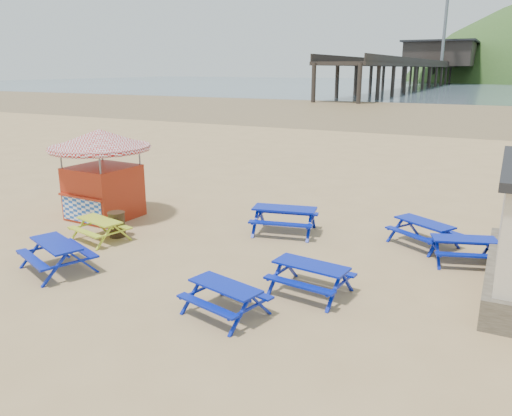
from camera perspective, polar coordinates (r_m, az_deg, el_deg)
The scene contains 13 objects.
ground at distance 14.83m, azimuth -2.81°, elevation -5.10°, with size 400.00×400.00×0.00m, color tan.
wet_sand at distance 67.60m, azimuth 21.19°, elevation 10.18°, with size 400.00×400.00×0.00m, color brown.
sea at distance 182.25m, azimuth 25.23°, elevation 12.57°, with size 400.00×400.00×0.00m, color #445662.
picnic_table_blue_a at distance 16.45m, azimuth 3.26°, elevation -1.41°, with size 2.35×2.04×0.86m.
picnic_table_blue_b at distance 16.13m, azimuth 18.59°, elevation -2.77°, with size 2.30×2.18×0.76m.
picnic_table_blue_c at distance 15.11m, azimuth 22.59°, elevation -4.48°, with size 2.07×1.85×0.72m.
picnic_table_blue_d at distance 14.43m, azimuth -21.75°, elevation -5.16°, with size 2.32×2.12×0.80m.
picnic_table_blue_e at distance 11.16m, azimuth -3.52°, elevation -10.41°, with size 1.96×1.73×0.71m.
picnic_table_blue_f at distance 12.17m, azimuth 6.25°, elevation -8.04°, with size 1.96×1.65×0.75m.
picnic_table_yellow at distance 16.50m, azimuth -17.38°, elevation -2.39°, with size 1.89×1.66×0.68m.
ice_cream_kiosk at distance 18.62m, azimuth -17.26°, elevation 4.97°, with size 3.77×3.77×3.21m.
litter_bin at distance 16.68m, azimuth -15.61°, elevation -1.79°, with size 0.56×0.56×0.82m.
pier at distance 191.89m, azimuth 20.01°, elevation 14.83°, with size 24.00×220.00×39.29m.
Camera 1 is at (6.88, -12.04, 5.25)m, focal length 35.00 mm.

